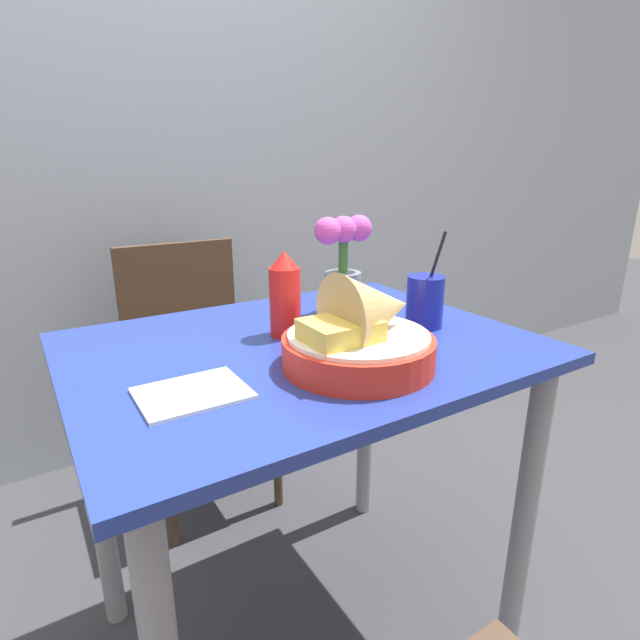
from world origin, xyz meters
TOP-DOWN VIEW (x-y plane):
  - ground_plane at (0.00, 0.00)m, footprint 12.00×12.00m
  - wall_window at (0.00, 1.12)m, footprint 7.00×0.06m
  - dining_table at (0.00, 0.00)m, footprint 0.92×0.71m
  - chair_far_window at (-0.01, 0.74)m, footprint 0.40×0.40m
  - food_basket at (0.03, -0.16)m, footprint 0.28×0.28m
  - ketchup_bottle at (-0.01, 0.06)m, footprint 0.07×0.07m
  - drink_cup at (0.29, -0.05)m, footprint 0.08×0.08m
  - flower_vase at (0.19, 0.14)m, footprint 0.15×0.09m
  - napkin at (-0.27, -0.12)m, footprint 0.17×0.13m

SIDE VIEW (x-z plane):
  - ground_plane at x=0.00m, z-range 0.00..0.00m
  - chair_far_window at x=-0.01m, z-range 0.09..0.96m
  - dining_table at x=0.00m, z-range 0.25..1.02m
  - napkin at x=-0.27m, z-range 0.77..0.78m
  - drink_cup at x=0.29m, z-range 0.72..0.94m
  - food_basket at x=0.03m, z-range 0.75..0.92m
  - ketchup_bottle at x=-0.01m, z-range 0.77..0.95m
  - flower_vase at x=0.19m, z-range 0.78..1.02m
  - wall_window at x=0.00m, z-range 0.00..2.60m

